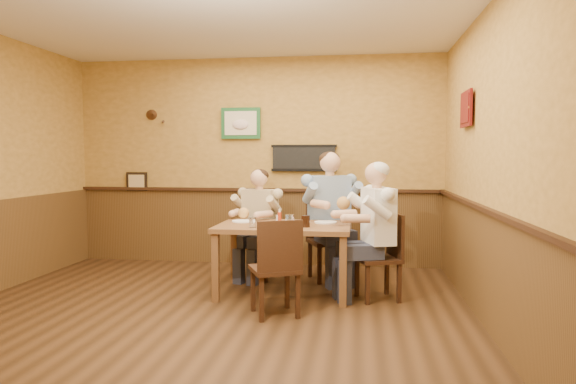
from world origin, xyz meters
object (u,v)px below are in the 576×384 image
at_px(cola_tumbler, 306,221).
at_px(pepper_shaker, 280,221).
at_px(chair_back_left, 260,244).
at_px(chair_back_right, 329,240).
at_px(salt_shaker, 278,219).
at_px(diner_white_elder, 378,238).
at_px(water_glass_mid, 290,221).
at_px(diner_tan_shirt, 260,229).
at_px(water_glass_left, 253,222).
at_px(diner_blue_polo, 329,223).
at_px(dining_table, 284,233).
at_px(hot_sauce_bottle, 280,218).
at_px(chair_right_end, 378,257).
at_px(chair_near_side, 275,267).

xyz_separation_m(cola_tumbler, pepper_shaker, (-0.29, 0.13, -0.02)).
height_order(chair_back_left, chair_back_right, chair_back_right).
bearing_deg(chair_back_left, chair_back_right, 18.60).
distance_m(cola_tumbler, salt_shaker, 0.42).
distance_m(diner_white_elder, water_glass_mid, 0.92).
bearing_deg(chair_back_left, diner_tan_shirt, 0.00).
distance_m(water_glass_left, salt_shaker, 0.42).
bearing_deg(water_glass_left, pepper_shaker, 45.68).
relative_size(chair_back_right, water_glass_left, 8.96).
bearing_deg(water_glass_left, chair_back_left, 96.60).
xyz_separation_m(water_glass_left, pepper_shaker, (0.24, 0.24, -0.01)).
bearing_deg(chair_back_right, diner_blue_polo, 0.00).
bearing_deg(diner_blue_polo, dining_table, -144.48).
bearing_deg(hot_sauce_bottle, salt_shaker, 105.70).
bearing_deg(salt_shaker, hot_sauce_bottle, -74.30).
relative_size(water_glass_left, water_glass_mid, 0.80).
bearing_deg(hot_sauce_bottle, water_glass_left, -141.97).
relative_size(chair_back_right, hot_sauce_bottle, 6.09).
bearing_deg(water_glass_left, salt_shaker, 61.58).
bearing_deg(water_glass_mid, cola_tumbler, 26.74).
xyz_separation_m(water_glass_mid, hot_sauce_bottle, (-0.13, 0.16, 0.01)).
height_order(diner_white_elder, hot_sauce_bottle, diner_white_elder).
distance_m(chair_right_end, chair_near_side, 1.16).
distance_m(chair_back_left, water_glass_left, 1.04).
relative_size(water_glass_mid, salt_shaker, 1.55).
relative_size(chair_back_left, diner_blue_polo, 0.61).
height_order(chair_back_right, water_glass_left, chair_back_right).
height_order(chair_back_right, diner_white_elder, diner_white_elder).
xyz_separation_m(diner_white_elder, pepper_shaker, (-1.03, 0.04, 0.16)).
bearing_deg(cola_tumbler, water_glass_left, -168.02).
bearing_deg(pepper_shaker, chair_near_side, -84.78).
height_order(water_glass_left, pepper_shaker, water_glass_left).
relative_size(cola_tumbler, hot_sauce_bottle, 0.75).
xyz_separation_m(chair_back_right, diner_white_elder, (0.55, -0.79, 0.16)).
xyz_separation_m(chair_back_right, water_glass_mid, (-0.34, -0.95, 0.34)).
relative_size(chair_back_left, hot_sauce_bottle, 5.27).
relative_size(diner_blue_polo, water_glass_left, 12.79).
height_order(chair_near_side, diner_blue_polo, diner_blue_polo).
xyz_separation_m(chair_near_side, hot_sauce_bottle, (-0.06, 0.65, 0.38)).
distance_m(diner_white_elder, pepper_shaker, 1.04).
bearing_deg(hot_sauce_bottle, diner_tan_shirt, 115.02).
xyz_separation_m(diner_blue_polo, salt_shaker, (-0.52, -0.62, 0.11)).
bearing_deg(chair_near_side, chair_back_left, -98.37).
bearing_deg(salt_shaker, pepper_shaker, -71.80).
bearing_deg(diner_blue_polo, chair_back_left, 158.66).
height_order(chair_back_left, water_glass_mid, water_glass_mid).
relative_size(dining_table, diner_white_elder, 1.10).
bearing_deg(salt_shaker, cola_tumbler, -37.57).
xyz_separation_m(dining_table, hot_sauce_bottle, (-0.03, -0.08, 0.17)).
bearing_deg(diner_blue_polo, water_glass_mid, -132.92).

